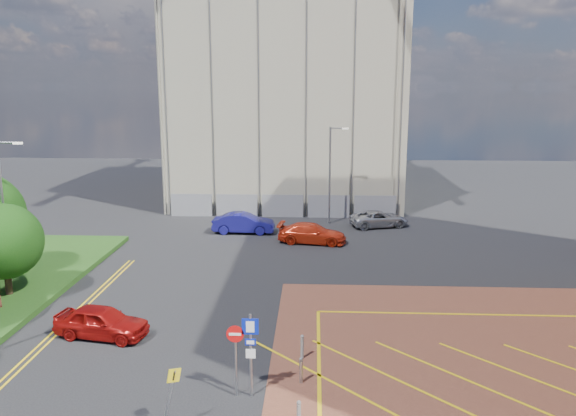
# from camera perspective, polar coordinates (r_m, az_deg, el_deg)

# --- Properties ---
(ground) EXTENTS (140.00, 140.00, 0.00)m
(ground) POSITION_cam_1_polar(r_m,az_deg,el_deg) (21.00, -5.50, -19.82)
(ground) COLOR black
(ground) RESTS_ON ground
(tree_c) EXTENTS (4.00, 4.00, 4.90)m
(tree_c) POSITION_cam_1_polar(r_m,az_deg,el_deg) (32.99, -26.91, -3.06)
(tree_c) COLOR #3D2B1C
(tree_c) RESTS_ON grass_bed
(lamp_left_far) EXTENTS (1.53, 0.16, 8.00)m
(lamp_left_far) POSITION_cam_1_polar(r_m,az_deg,el_deg) (34.82, -26.86, 0.17)
(lamp_left_far) COLOR #9EA0A8
(lamp_left_far) RESTS_ON grass_bed
(lamp_back) EXTENTS (1.53, 0.16, 8.00)m
(lamp_back) POSITION_cam_1_polar(r_m,az_deg,el_deg) (46.12, 4.36, 3.73)
(lamp_back) COLOR #9EA0A8
(lamp_back) RESTS_ON ground
(sign_cluster) EXTENTS (1.17, 0.12, 3.20)m
(sign_cluster) POSITION_cam_1_polar(r_m,az_deg,el_deg) (20.87, -4.39, -13.88)
(sign_cluster) COLOR #9EA0A8
(sign_cluster) RESTS_ON ground
(warning_sign) EXTENTS (0.72, 0.41, 2.25)m
(warning_sign) POSITION_cam_1_polar(r_m,az_deg,el_deg) (19.57, -11.83, -17.75)
(warning_sign) COLOR #9EA0A8
(warning_sign) RESTS_ON ground
(construction_building) EXTENTS (21.20, 19.20, 22.00)m
(construction_building) POSITION_cam_1_polar(r_m,az_deg,el_deg) (57.67, -0.01, 12.07)
(construction_building) COLOR #A19A84
(construction_building) RESTS_ON ground
(construction_fence) EXTENTS (21.60, 0.06, 2.00)m
(construction_fence) POSITION_cam_1_polar(r_m,az_deg,el_deg) (48.70, 0.61, 0.20)
(construction_fence) COLOR gray
(construction_fence) RESTS_ON ground
(car_red_left) EXTENTS (4.50, 2.45, 1.45)m
(car_red_left) POSITION_cam_1_polar(r_m,az_deg,el_deg) (27.22, -18.41, -10.90)
(car_red_left) COLOR #9A0F0D
(car_red_left) RESTS_ON ground
(car_blue_back) EXTENTS (4.80, 1.76, 1.57)m
(car_blue_back) POSITION_cam_1_polar(r_m,az_deg,el_deg) (43.69, -4.54, -1.53)
(car_blue_back) COLOR navy
(car_blue_back) RESTS_ON ground
(car_red_back) EXTENTS (5.18, 2.68, 1.44)m
(car_red_back) POSITION_cam_1_polar(r_m,az_deg,el_deg) (40.80, 2.46, -2.58)
(car_red_back) COLOR red
(car_red_back) RESTS_ON ground
(car_silver_back) EXTENTS (5.13, 3.39, 1.31)m
(car_silver_back) POSITION_cam_1_polar(r_m,az_deg,el_deg) (46.10, 9.23, -1.09)
(car_silver_back) COLOR #999AA0
(car_silver_back) RESTS_ON ground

